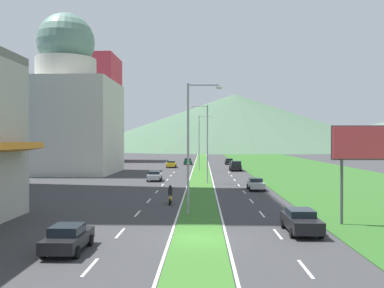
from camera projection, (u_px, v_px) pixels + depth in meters
ground_plane at (198, 239)px, 25.26m from camera, size 600.00×600.00×0.00m
grass_median at (201, 169)px, 85.24m from camera, size 3.20×240.00×0.06m
grass_verge_right at (302, 169)px, 84.71m from camera, size 24.00×240.00×0.06m
lane_dash_left_2 at (90, 267)px, 19.78m from camera, size 0.16×2.80×0.01m
lane_dash_left_3 at (120, 233)px, 26.96m from camera, size 0.16×2.80×0.01m
lane_dash_left_4 at (138, 213)px, 34.15m from camera, size 0.16×2.80×0.01m
lane_dash_left_5 at (149, 201)px, 41.34m from camera, size 0.16×2.80×0.01m
lane_dash_left_6 at (157, 192)px, 48.53m from camera, size 0.16×2.80×0.01m
lane_dash_left_7 at (163, 185)px, 55.72m from camera, size 0.16×2.80×0.01m
lane_dash_left_8 at (167, 180)px, 62.90m from camera, size 0.16×2.80×0.01m
lane_dash_left_9 at (171, 176)px, 70.09m from camera, size 0.16×2.80×0.01m
lane_dash_left_10 at (174, 172)px, 77.28m from camera, size 0.16×2.80×0.01m
lane_dash_right_2 at (305, 269)px, 19.52m from camera, size 0.16×2.80×0.01m
lane_dash_right_3 at (278, 234)px, 26.70m from camera, size 0.16×2.80×0.01m
lane_dash_right_4 at (262, 214)px, 33.89m from camera, size 0.16×2.80×0.01m
lane_dash_right_5 at (251, 201)px, 41.08m from camera, size 0.16×2.80×0.01m
lane_dash_right_6 at (244, 192)px, 48.27m from camera, size 0.16×2.80×0.01m
lane_dash_right_7 at (239, 185)px, 55.46m from camera, size 0.16×2.80×0.01m
lane_dash_right_8 at (235, 180)px, 62.64m from camera, size 0.16×2.80×0.01m
lane_dash_right_9 at (231, 176)px, 69.83m from camera, size 0.16×2.80×0.01m
lane_dash_right_10 at (229, 172)px, 77.02m from camera, size 0.16×2.80×0.01m
edge_line_median_left at (193, 169)px, 85.28m from camera, size 0.16×240.00×0.01m
edge_line_median_right at (210, 169)px, 85.19m from camera, size 0.16×240.00×0.01m
domed_building at (66, 110)px, 75.71m from camera, size 17.83×17.83×29.06m
midrise_colored at (90, 109)px, 119.29m from camera, size 15.77×15.77×29.94m
hill_far_left at (51, 130)px, 259.66m from camera, size 156.21×156.21×24.31m
hill_far_center at (235, 122)px, 275.14m from camera, size 207.46×207.46×36.38m
street_lamp_near at (192, 140)px, 33.35m from camera, size 2.86×0.30×10.62m
street_lamp_mid at (206, 139)px, 57.56m from camera, size 2.63×0.33×10.90m
street_lamp_far at (200, 139)px, 81.83m from camera, size 2.89×0.47×10.85m
billboard_roadside at (364, 149)px, 29.41m from camera, size 4.65×0.28×7.10m
car_0 at (155, 176)px, 61.07m from camera, size 1.97×4.01×1.48m
car_1 at (301, 221)px, 27.05m from camera, size 2.02×4.63×1.53m
car_2 at (188, 161)px, 102.26m from camera, size 1.97×4.21×1.52m
car_3 at (171, 164)px, 90.88m from camera, size 2.04×4.53×1.47m
car_4 at (256, 184)px, 50.09m from camera, size 1.87×4.06×1.45m
car_5 at (68, 238)px, 22.49m from camera, size 1.96×4.16×1.48m
car_6 at (229, 161)px, 102.33m from camera, size 2.01×4.60×1.47m
pickup_truck_0 at (235, 166)px, 80.98m from camera, size 2.18×5.40×2.00m
motorcycle_rider at (170, 196)px, 39.20m from camera, size 0.36×2.00×1.80m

